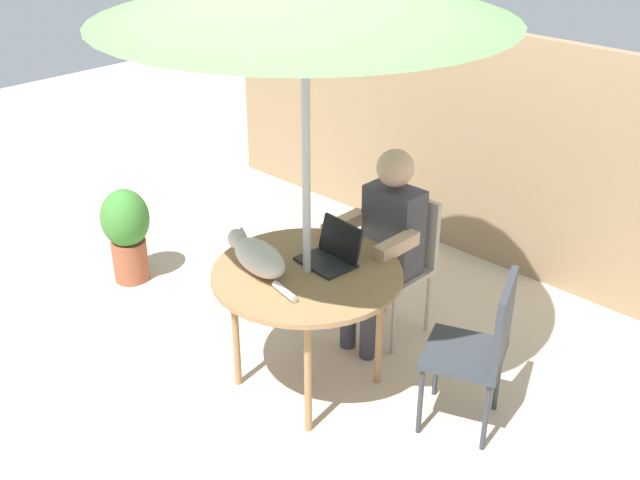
{
  "coord_description": "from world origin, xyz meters",
  "views": [
    {
      "loc": [
        2.51,
        -2.51,
        2.78
      ],
      "look_at": [
        0.0,
        0.1,
        0.89
      ],
      "focal_mm": 42.95,
      "sensor_mm": 36.0,
      "label": 1
    }
  ],
  "objects_px": {
    "chair_occupied": "(401,254)",
    "cat": "(257,256)",
    "laptop": "(333,250)",
    "chair_empty": "(482,343)",
    "patio_table": "(307,281)",
    "potted_plant_near_fence": "(127,230)",
    "person_seated": "(385,238)"
  },
  "relations": [
    {
      "from": "patio_table",
      "to": "person_seated",
      "type": "xyz_separation_m",
      "value": [
        0.0,
        0.66,
        0.01
      ]
    },
    {
      "from": "person_seated",
      "to": "cat",
      "type": "xyz_separation_m",
      "value": [
        -0.2,
        -0.84,
        0.13
      ]
    },
    {
      "from": "person_seated",
      "to": "laptop",
      "type": "bearing_deg",
      "value": -87.37
    },
    {
      "from": "person_seated",
      "to": "cat",
      "type": "height_order",
      "value": "person_seated"
    },
    {
      "from": "chair_occupied",
      "to": "cat",
      "type": "xyz_separation_m",
      "value": [
        -0.2,
        -0.99,
        0.3
      ]
    },
    {
      "from": "chair_empty",
      "to": "cat",
      "type": "xyz_separation_m",
      "value": [
        -1.09,
        -0.54,
        0.3
      ]
    },
    {
      "from": "chair_empty",
      "to": "cat",
      "type": "height_order",
      "value": "cat"
    },
    {
      "from": "chair_occupied",
      "to": "potted_plant_near_fence",
      "type": "relative_size",
      "value": 1.3
    },
    {
      "from": "patio_table",
      "to": "cat",
      "type": "relative_size",
      "value": 1.61
    },
    {
      "from": "patio_table",
      "to": "laptop",
      "type": "relative_size",
      "value": 3.19
    },
    {
      "from": "patio_table",
      "to": "potted_plant_near_fence",
      "type": "xyz_separation_m",
      "value": [
        -1.75,
        -0.03,
        -0.3
      ]
    },
    {
      "from": "chair_empty",
      "to": "laptop",
      "type": "relative_size",
      "value": 2.77
    },
    {
      "from": "person_seated",
      "to": "cat",
      "type": "relative_size",
      "value": 1.92
    },
    {
      "from": "laptop",
      "to": "patio_table",
      "type": "bearing_deg",
      "value": -96.88
    },
    {
      "from": "laptop",
      "to": "cat",
      "type": "bearing_deg",
      "value": -121.91
    },
    {
      "from": "chair_empty",
      "to": "potted_plant_near_fence",
      "type": "relative_size",
      "value": 1.3
    },
    {
      "from": "laptop",
      "to": "potted_plant_near_fence",
      "type": "relative_size",
      "value": 0.47
    },
    {
      "from": "chair_occupied",
      "to": "laptop",
      "type": "relative_size",
      "value": 2.77
    },
    {
      "from": "patio_table",
      "to": "cat",
      "type": "distance_m",
      "value": 0.3
    },
    {
      "from": "person_seated",
      "to": "potted_plant_near_fence",
      "type": "xyz_separation_m",
      "value": [
        -1.75,
        -0.69,
        -0.31
      ]
    },
    {
      "from": "patio_table",
      "to": "chair_empty",
      "type": "relative_size",
      "value": 1.15
    },
    {
      "from": "chair_occupied",
      "to": "potted_plant_near_fence",
      "type": "xyz_separation_m",
      "value": [
        -1.75,
        -0.84,
        -0.14
      ]
    },
    {
      "from": "chair_occupied",
      "to": "cat",
      "type": "distance_m",
      "value": 1.06
    },
    {
      "from": "chair_empty",
      "to": "patio_table",
      "type": "bearing_deg",
      "value": -157.94
    },
    {
      "from": "chair_occupied",
      "to": "laptop",
      "type": "xyz_separation_m",
      "value": [
        0.02,
        -0.64,
        0.28
      ]
    },
    {
      "from": "chair_empty",
      "to": "person_seated",
      "type": "relative_size",
      "value": 0.72
    },
    {
      "from": "patio_table",
      "to": "laptop",
      "type": "distance_m",
      "value": 0.22
    },
    {
      "from": "cat",
      "to": "person_seated",
      "type": "bearing_deg",
      "value": 76.5
    },
    {
      "from": "laptop",
      "to": "person_seated",
      "type": "bearing_deg",
      "value": 92.63
    },
    {
      "from": "chair_occupied",
      "to": "cat",
      "type": "bearing_deg",
      "value": -101.41
    },
    {
      "from": "chair_empty",
      "to": "potted_plant_near_fence",
      "type": "height_order",
      "value": "chair_empty"
    },
    {
      "from": "laptop",
      "to": "chair_occupied",
      "type": "bearing_deg",
      "value": 91.97
    }
  ]
}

